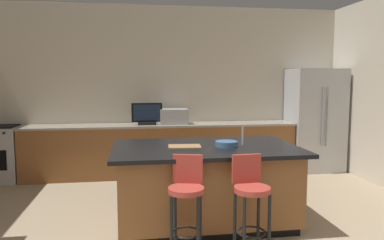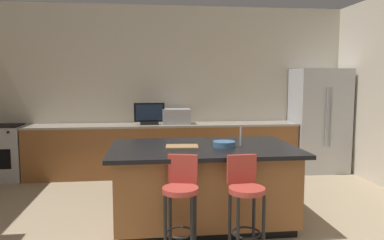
{
  "view_description": "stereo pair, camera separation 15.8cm",
  "coord_description": "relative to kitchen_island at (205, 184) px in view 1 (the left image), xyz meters",
  "views": [
    {
      "loc": [
        -0.51,
        -2.48,
        1.67
      ],
      "look_at": [
        0.25,
        2.54,
        1.12
      ],
      "focal_mm": 34.77,
      "sensor_mm": 36.0,
      "label": 1
    },
    {
      "loc": [
        -0.35,
        -2.5,
        1.67
      ],
      "look_at": [
        0.25,
        2.54,
        1.12
      ],
      "focal_mm": 34.77,
      "sensor_mm": 36.0,
      "label": 2
    }
  ],
  "objects": [
    {
      "name": "wall_back",
      "position": [
        -0.27,
        2.65,
        1.03
      ],
      "size": [
        7.02,
        0.12,
        2.98
      ],
      "primitive_type": "cube",
      "color": "beige",
      "rests_on": "ground_plane"
    },
    {
      "name": "counter_back",
      "position": [
        -0.35,
        2.27,
        -0.01
      ],
      "size": [
        4.68,
        0.62,
        0.9
      ],
      "color": "brown",
      "rests_on": "ground_plane"
    },
    {
      "name": "kitchen_island",
      "position": [
        0.0,
        0.0,
        0.0
      ],
      "size": [
        2.12,
        1.3,
        0.91
      ],
      "color": "black",
      "rests_on": "ground_plane"
    },
    {
      "name": "refrigerator",
      "position": [
        2.46,
        2.23,
        0.47
      ],
      "size": [
        0.93,
        0.73,
        1.86
      ],
      "color": "#B7BABF",
      "rests_on": "ground_plane"
    },
    {
      "name": "microwave",
      "position": [
        -0.14,
        2.27,
        0.57
      ],
      "size": [
        0.48,
        0.36,
        0.26
      ],
      "primitive_type": "cube",
      "color": "#B7BABF",
      "rests_on": "counter_back"
    },
    {
      "name": "tv_monitor",
      "position": [
        -0.6,
        2.22,
        0.61
      ],
      "size": [
        0.52,
        0.16,
        0.37
      ],
      "color": "black",
      "rests_on": "counter_back"
    },
    {
      "name": "sink_faucet_back",
      "position": [
        -0.42,
        2.37,
        0.56
      ],
      "size": [
        0.02,
        0.02,
        0.24
      ],
      "primitive_type": "cylinder",
      "color": "#B2B2B7",
      "rests_on": "counter_back"
    },
    {
      "name": "sink_faucet_island",
      "position": [
        0.44,
        0.0,
        0.55
      ],
      "size": [
        0.02,
        0.02,
        0.22
      ],
      "primitive_type": "cylinder",
      "color": "#B2B2B7",
      "rests_on": "kitchen_island"
    },
    {
      "name": "bar_stool_left",
      "position": [
        -0.33,
        -0.77,
        0.11
      ],
      "size": [
        0.35,
        0.37,
        0.95
      ],
      "rotation": [
        0.0,
        0.0,
        -0.24
      ],
      "color": "#B23D33",
      "rests_on": "ground_plane"
    },
    {
      "name": "bar_stool_right",
      "position": [
        0.27,
        -0.85,
        0.11
      ],
      "size": [
        0.34,
        0.35,
        0.95
      ],
      "rotation": [
        0.0,
        0.0,
        0.09
      ],
      "color": "#B23D33",
      "rests_on": "ground_plane"
    },
    {
      "name": "fruit_bowl",
      "position": [
        0.23,
        -0.05,
        0.47
      ],
      "size": [
        0.26,
        0.26,
        0.06
      ],
      "primitive_type": "cylinder",
      "color": "#3F668C",
      "rests_on": "kitchen_island"
    },
    {
      "name": "tv_remote",
      "position": [
        0.23,
        -0.09,
        0.45
      ],
      "size": [
        0.12,
        0.17,
        0.02
      ],
      "primitive_type": "cube",
      "rotation": [
        0.0,
        0.0,
        0.47
      ],
      "color": "black",
      "rests_on": "kitchen_island"
    },
    {
      "name": "cutting_board",
      "position": [
        -0.25,
        -0.03,
        0.45
      ],
      "size": [
        0.38,
        0.27,
        0.02
      ],
      "primitive_type": "cube",
      "rotation": [
        0.0,
        0.0,
        -0.07
      ],
      "color": "#A87F51",
      "rests_on": "kitchen_island"
    }
  ]
}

